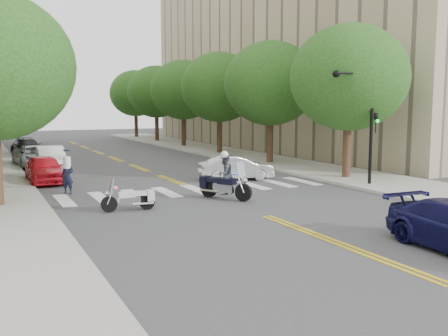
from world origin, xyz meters
TOP-DOWN VIEW (x-y plane):
  - ground at (0.00, 0.00)m, footprint 140.00×140.00m
  - sidewalk_right at (9.50, 22.00)m, footprint 5.00×60.00m
  - building_right at (26.00, 26.00)m, footprint 26.00×44.00m
  - tree_r_0 at (8.80, 6.00)m, footprint 6.40×6.40m
  - tree_r_1 at (8.80, 14.00)m, footprint 6.40×6.40m
  - tree_r_2 at (8.80, 22.00)m, footprint 6.40×6.40m
  - tree_r_3 at (8.80, 30.00)m, footprint 6.40×6.40m
  - tree_r_4 at (8.80, 38.00)m, footprint 6.40×6.40m
  - tree_r_5 at (8.80, 46.00)m, footprint 6.40×6.40m
  - traffic_signal_pole at (7.72, 3.50)m, footprint 2.82×0.42m
  - motorcycle_police at (0.11, 3.79)m, footprint 1.53×2.39m
  - motorcycle_parked at (-4.12, 3.20)m, footprint 2.10×0.58m
  - officer_standing at (-5.77, 8.13)m, footprint 0.72×0.69m
  - convertible at (3.22, 8.50)m, footprint 4.25×2.23m
  - parked_car_a at (-6.30, 12.14)m, footprint 1.76×4.33m
  - parked_car_b at (-5.27, 17.54)m, footprint 1.65×4.55m
  - parked_car_c at (-5.97, 19.67)m, footprint 2.76×5.23m
  - parked_car_d at (-5.80, 27.55)m, footprint 2.43×5.06m
  - parked_car_e at (-5.20, 29.50)m, footprint 1.76×3.93m

SIDE VIEW (x-z plane):
  - ground at x=0.00m, z-range 0.00..0.00m
  - sidewalk_right at x=9.50m, z-range 0.00..0.15m
  - motorcycle_parked at x=-4.12m, z-range -0.21..1.15m
  - parked_car_e at x=-5.20m, z-range 0.00..1.31m
  - convertible at x=3.22m, z-range 0.00..1.33m
  - parked_car_c at x=-5.97m, z-range 0.00..1.40m
  - parked_car_d at x=-5.80m, z-range 0.00..1.42m
  - parked_car_a at x=-6.30m, z-range 0.00..1.47m
  - parked_car_b at x=-5.27m, z-range 0.00..1.49m
  - officer_standing at x=-5.77m, z-range 0.00..1.66m
  - motorcycle_police at x=0.11m, z-range -0.12..2.00m
  - traffic_signal_pole at x=7.72m, z-range 0.72..6.72m
  - tree_r_0 at x=8.80m, z-range 1.33..9.78m
  - tree_r_1 at x=8.80m, z-range 1.33..9.78m
  - tree_r_2 at x=8.80m, z-range 1.33..9.78m
  - tree_r_3 at x=8.80m, z-range 1.33..9.78m
  - tree_r_4 at x=8.80m, z-range 1.33..9.78m
  - tree_r_5 at x=8.80m, z-range 1.33..9.78m
  - building_right at x=26.00m, z-range 0.00..22.00m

